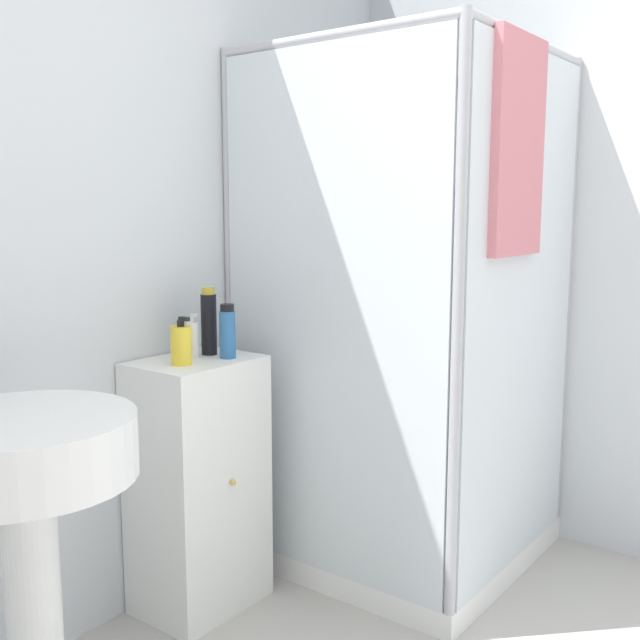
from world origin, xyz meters
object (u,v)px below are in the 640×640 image
Objects in this scene: sink at (26,491)px; soap_dispenser at (181,345)px; shampoo_bottle_tall_black at (209,322)px; shampoo_bottle_blue at (228,332)px; lotion_bottle_white at (193,339)px.

sink is 6.50× the size of soap_dispenser.
sink is 0.93m from shampoo_bottle_tall_black.
soap_dispenser is 0.68× the size of shampoo_bottle_tall_black.
shampoo_bottle_tall_black is at bearing 16.35° from soap_dispenser.
shampoo_bottle_blue is at bearing -14.24° from soap_dispenser.
shampoo_bottle_blue is 0.12m from lotion_bottle_white.
lotion_bottle_white is (0.78, 0.26, 0.22)m from sink.
soap_dispenser reaches higher than lotion_bottle_white.
shampoo_bottle_blue is (-0.01, -0.09, -0.02)m from shampoo_bottle_tall_black.
shampoo_bottle_blue is (0.17, -0.04, 0.02)m from soap_dispenser.
sink is at bearing -168.95° from shampoo_bottle_blue.
shampoo_bottle_tall_black reaches higher than soap_dispenser.
soap_dispenser is at bearing 165.76° from shampoo_bottle_blue.
soap_dispenser is 0.17m from shampoo_bottle_blue.
shampoo_bottle_blue reaches higher than lotion_bottle_white.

